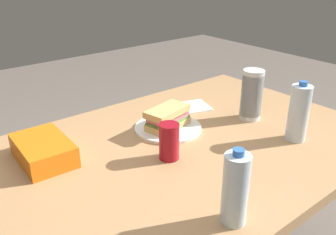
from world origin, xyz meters
TOP-DOWN VIEW (x-y plane):
  - dining_table at (0.00, 0.00)m, footprint 1.42×0.94m
  - paper_plate at (-0.04, -0.13)m, footprint 0.25×0.25m
  - sandwich at (-0.03, -0.12)m, footprint 0.20×0.13m
  - soda_can_red at (0.09, 0.04)m, footprint 0.07×0.07m
  - chip_bag at (0.42, -0.21)m, footprint 0.16×0.24m
  - water_bottle_tall at (0.16, 0.38)m, footprint 0.06×0.06m
  - plastic_cup_stack at (-0.36, -0.00)m, footprint 0.08×0.08m
  - water_bottle_spare at (-0.34, 0.22)m, footprint 0.07×0.07m
  - paper_napkin at (-0.26, -0.23)m, footprint 0.16×0.16m

SIDE VIEW (x-z plane):
  - dining_table at x=0.00m, z-range 0.28..1.02m
  - paper_napkin at x=-0.26m, z-range 0.75..0.75m
  - paper_plate at x=-0.04m, z-range 0.75..0.76m
  - chip_bag at x=0.42m, z-range 0.75..0.82m
  - sandwich at x=-0.03m, z-range 0.76..0.84m
  - soda_can_red at x=0.09m, z-range 0.75..0.87m
  - water_bottle_tall at x=0.16m, z-range 0.74..0.94m
  - plastic_cup_stack at x=-0.36m, z-range 0.75..0.95m
  - water_bottle_spare at x=-0.34m, z-range 0.74..0.96m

